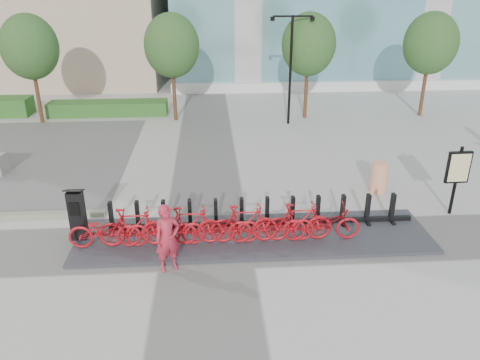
{
  "coord_description": "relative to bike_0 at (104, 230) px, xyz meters",
  "views": [
    {
      "loc": [
        0.16,
        -10.76,
        6.54
      ],
      "look_at": [
        1.0,
        1.5,
        1.2
      ],
      "focal_mm": 35.0,
      "sensor_mm": 36.0,
      "label": 1
    }
  ],
  "objects": [
    {
      "name": "tree_2",
      "position": [
        7.6,
        12.05,
        3.02
      ],
      "size": [
        2.6,
        2.6,
        5.1
      ],
      "color": "#54331F",
      "rests_on": "ground"
    },
    {
      "name": "bike_7",
      "position": [
        5.04,
        0.0,
        0.05
      ],
      "size": [
        1.8,
        0.51,
        1.08
      ],
      "primitive_type": "imported",
      "rotation": [
        0.0,
        0.0,
        1.57
      ],
      "color": "#AB0F17",
      "rests_on": "dock_pad"
    },
    {
      "name": "tree_0",
      "position": [
        -5.4,
        12.05,
        3.02
      ],
      "size": [
        2.6,
        2.6,
        5.1
      ],
      "color": "#54331F",
      "rests_on": "ground"
    },
    {
      "name": "bike_6",
      "position": [
        4.32,
        0.0,
        0.0
      ],
      "size": [
        1.86,
        0.65,
        0.98
      ],
      "primitive_type": "imported",
      "rotation": [
        0.0,
        0.0,
        1.57
      ],
      "color": "#AB0F17",
      "rests_on": "dock_pad"
    },
    {
      "name": "bike_2",
      "position": [
        1.44,
        0.0,
        0.0
      ],
      "size": [
        1.86,
        0.65,
        0.98
      ],
      "primitive_type": "imported",
      "rotation": [
        0.0,
        0.0,
        1.57
      ],
      "color": "#AB0F17",
      "rests_on": "dock_pad"
    },
    {
      "name": "ground",
      "position": [
        2.6,
        0.05,
        -0.57
      ],
      "size": [
        120.0,
        120.0,
        0.0
      ],
      "primitive_type": "plane",
      "color": "#B5B5B5"
    },
    {
      "name": "bike_5",
      "position": [
        3.6,
        0.0,
        0.05
      ],
      "size": [
        1.8,
        0.51,
        1.08
      ],
      "primitive_type": "imported",
      "rotation": [
        0.0,
        0.0,
        1.57
      ],
      "color": "#AB0F17",
      "rests_on": "dock_pad"
    },
    {
      "name": "streetlamp",
      "position": [
        6.6,
        11.05,
        2.57
      ],
      "size": [
        2.0,
        0.2,
        5.0
      ],
      "color": "black",
      "rests_on": "ground"
    },
    {
      "name": "tree_1",
      "position": [
        1.1,
        12.05,
        3.02
      ],
      "size": [
        2.6,
        2.6,
        5.1
      ],
      "color": "#54331F",
      "rests_on": "ground"
    },
    {
      "name": "map_sign",
      "position": [
        9.92,
        1.36,
        0.84
      ],
      "size": [
        0.7,
        0.13,
        2.12
      ],
      "rotation": [
        0.0,
        0.0,
        0.03
      ],
      "color": "black",
      "rests_on": "ground"
    },
    {
      "name": "worker_red",
      "position": [
        1.71,
        -1.01,
        0.29
      ],
      "size": [
        0.74,
        0.62,
        1.71
      ],
      "primitive_type": "imported",
      "rotation": [
        0.0,
        0.0,
        0.41
      ],
      "color": "#B1253A",
      "rests_on": "ground"
    },
    {
      "name": "bike_3",
      "position": [
        2.16,
        0.0,
        0.05
      ],
      "size": [
        1.8,
        0.51,
        1.08
      ],
      "primitive_type": "imported",
      "rotation": [
        0.0,
        0.0,
        1.57
      ],
      "color": "#AB0F17",
      "rests_on": "dock_pad"
    },
    {
      "name": "bike_8",
      "position": [
        5.76,
        0.0,
        0.0
      ],
      "size": [
        1.86,
        0.65,
        0.98
      ],
      "primitive_type": "imported",
      "rotation": [
        0.0,
        0.0,
        1.57
      ],
      "color": "#AB0F17",
      "rests_on": "dock_pad"
    },
    {
      "name": "construction_barrel",
      "position": [
        8.27,
        3.05,
        -0.05
      ],
      "size": [
        0.56,
        0.56,
        1.03
      ],
      "primitive_type": "cylinder",
      "rotation": [
        0.0,
        0.0,
        0.04
      ],
      "color": "#FF5806",
      "rests_on": "ground"
    },
    {
      "name": "dock_pad",
      "position": [
        3.9,
        0.35,
        -0.53
      ],
      "size": [
        9.6,
        2.4,
        0.08
      ],
      "primitive_type": "cube",
      "color": "#36373E",
      "rests_on": "ground"
    },
    {
      "name": "tree_3",
      "position": [
        13.6,
        12.05,
        3.02
      ],
      "size": [
        2.6,
        2.6,
        5.1
      ],
      "color": "#54331F",
      "rests_on": "ground"
    },
    {
      "name": "bike_1",
      "position": [
        0.72,
        0.0,
        0.05
      ],
      "size": [
        1.8,
        0.51,
        1.08
      ],
      "primitive_type": "imported",
      "rotation": [
        0.0,
        0.0,
        1.57
      ],
      "color": "#AB0F17",
      "rests_on": "dock_pad"
    },
    {
      "name": "bike_0",
      "position": [
        0.0,
        0.0,
        0.0
      ],
      "size": [
        1.86,
        0.65,
        0.98
      ],
      "primitive_type": "imported",
      "rotation": [
        0.0,
        0.0,
        1.57
      ],
      "color": "#AB0F17",
      "rests_on": "dock_pad"
    },
    {
      "name": "bike_4",
      "position": [
        2.88,
        0.0,
        0.0
      ],
      "size": [
        1.86,
        0.65,
        0.98
      ],
      "primitive_type": "imported",
      "rotation": [
        0.0,
        0.0,
        1.57
      ],
      "color": "#AB0F17",
      "rests_on": "dock_pad"
    },
    {
      "name": "dock_rail_posts",
      "position": [
        3.96,
        0.82,
        -0.06
      ],
      "size": [
        8.02,
        0.5,
        0.85
      ],
      "primitive_type": null,
      "color": "black",
      "rests_on": "dock_pad"
    },
    {
      "name": "kiosk",
      "position": [
        -0.78,
        0.51,
        0.23
      ],
      "size": [
        0.47,
        0.4,
        1.49
      ],
      "rotation": [
        0.0,
        0.0,
        -0.03
      ],
      "color": "black",
      "rests_on": "dock_pad"
    },
    {
      "name": "hedge_b",
      "position": [
        -2.4,
        13.25,
        -0.22
      ],
      "size": [
        6.0,
        1.2,
        0.7
      ],
      "primitive_type": "cube",
      "color": "#295E18",
      "rests_on": "ground"
    }
  ]
}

